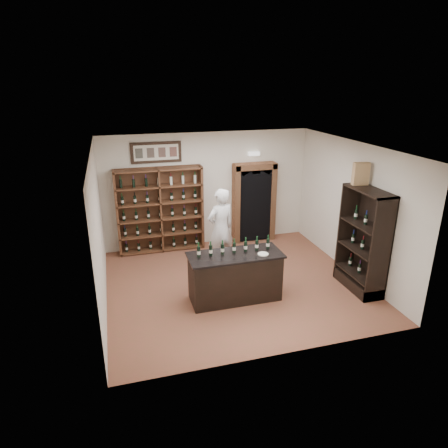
# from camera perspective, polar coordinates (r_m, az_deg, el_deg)

# --- Properties ---
(floor) EXTENTS (5.50, 5.50, 0.00)m
(floor) POSITION_cam_1_polar(r_m,az_deg,el_deg) (8.93, 1.62, -8.49)
(floor) COLOR brown
(floor) RESTS_ON ground
(ceiling) EXTENTS (5.50, 5.50, 0.00)m
(ceiling) POSITION_cam_1_polar(r_m,az_deg,el_deg) (7.94, 1.84, 10.87)
(ceiling) COLOR white
(ceiling) RESTS_ON wall_back
(wall_back) EXTENTS (5.50, 0.04, 3.00)m
(wall_back) POSITION_cam_1_polar(r_m,az_deg,el_deg) (10.62, -2.36, 4.96)
(wall_back) COLOR silver
(wall_back) RESTS_ON ground
(wall_left) EXTENTS (0.04, 5.00, 3.00)m
(wall_left) POSITION_cam_1_polar(r_m,az_deg,el_deg) (7.97, -17.48, -1.22)
(wall_left) COLOR silver
(wall_left) RESTS_ON ground
(wall_right) EXTENTS (0.04, 5.00, 3.00)m
(wall_right) POSITION_cam_1_polar(r_m,az_deg,el_deg) (9.48, 17.79, 2.11)
(wall_right) COLOR silver
(wall_right) RESTS_ON ground
(wine_shelf) EXTENTS (2.20, 0.38, 2.20)m
(wine_shelf) POSITION_cam_1_polar(r_m,az_deg,el_deg) (10.36, -9.11, 2.01)
(wine_shelf) COLOR #58311E
(wine_shelf) RESTS_ON ground
(framed_picture) EXTENTS (1.25, 0.04, 0.52)m
(framed_picture) POSITION_cam_1_polar(r_m,az_deg,el_deg) (10.14, -9.67, 10.05)
(framed_picture) COLOR black
(framed_picture) RESTS_ON wall_back
(arched_doorway) EXTENTS (1.17, 0.35, 2.17)m
(arched_doorway) POSITION_cam_1_polar(r_m,az_deg,el_deg) (10.91, 4.28, 3.36)
(arched_doorway) COLOR black
(arched_doorway) RESTS_ON ground
(emergency_light) EXTENTS (0.30, 0.10, 0.10)m
(emergency_light) POSITION_cam_1_polar(r_m,az_deg,el_deg) (10.70, 4.29, 9.98)
(emergency_light) COLOR white
(emergency_light) RESTS_ON wall_back
(tasting_counter) EXTENTS (1.88, 0.78, 1.00)m
(tasting_counter) POSITION_cam_1_polar(r_m,az_deg,el_deg) (8.14, 1.58, -7.57)
(tasting_counter) COLOR black
(tasting_counter) RESTS_ON ground
(counter_bottle_0) EXTENTS (0.07, 0.07, 0.30)m
(counter_bottle_0) POSITION_cam_1_polar(r_m,az_deg,el_deg) (7.77, -3.63, -3.98)
(counter_bottle_0) COLOR black
(counter_bottle_0) RESTS_ON tasting_counter
(counter_bottle_1) EXTENTS (0.07, 0.07, 0.30)m
(counter_bottle_1) POSITION_cam_1_polar(r_m,az_deg,el_deg) (7.82, -1.91, -3.79)
(counter_bottle_1) COLOR black
(counter_bottle_1) RESTS_ON tasting_counter
(counter_bottle_2) EXTENTS (0.07, 0.07, 0.30)m
(counter_bottle_2) POSITION_cam_1_polar(r_m,az_deg,el_deg) (7.88, -0.21, -3.60)
(counter_bottle_2) COLOR black
(counter_bottle_2) RESTS_ON tasting_counter
(counter_bottle_3) EXTENTS (0.07, 0.07, 0.30)m
(counter_bottle_3) POSITION_cam_1_polar(r_m,az_deg,el_deg) (7.94, 1.46, -3.40)
(counter_bottle_3) COLOR black
(counter_bottle_3) RESTS_ON tasting_counter
(counter_bottle_4) EXTENTS (0.07, 0.07, 0.30)m
(counter_bottle_4) POSITION_cam_1_polar(r_m,az_deg,el_deg) (8.01, 3.10, -3.21)
(counter_bottle_4) COLOR black
(counter_bottle_4) RESTS_ON tasting_counter
(counter_bottle_5) EXTENTS (0.07, 0.07, 0.30)m
(counter_bottle_5) POSITION_cam_1_polar(r_m,az_deg,el_deg) (8.09, 4.71, -3.02)
(counter_bottle_5) COLOR black
(counter_bottle_5) RESTS_ON tasting_counter
(counter_bottle_6) EXTENTS (0.07, 0.07, 0.30)m
(counter_bottle_6) POSITION_cam_1_polar(r_m,az_deg,el_deg) (8.17, 6.29, -2.83)
(counter_bottle_6) COLOR black
(counter_bottle_6) RESTS_ON tasting_counter
(side_cabinet) EXTENTS (0.48, 1.20, 2.20)m
(side_cabinet) POSITION_cam_1_polar(r_m,az_deg,el_deg) (8.93, 19.18, -4.31)
(side_cabinet) COLOR black
(side_cabinet) RESTS_ON ground
(shopkeeper) EXTENTS (0.81, 0.66, 1.93)m
(shopkeeper) POSITION_cam_1_polar(r_m,az_deg,el_deg) (9.33, -0.49, -0.65)
(shopkeeper) COLOR silver
(shopkeeper) RESTS_ON ground
(plate) EXTENTS (0.21, 0.21, 0.02)m
(plate) POSITION_cam_1_polar(r_m,az_deg,el_deg) (7.94, 5.61, -4.29)
(plate) COLOR beige
(plate) RESTS_ON tasting_counter
(wine_crate) EXTENTS (0.35, 0.18, 0.47)m
(wine_crate) POSITION_cam_1_polar(r_m,az_deg,el_deg) (8.70, 18.96, 6.81)
(wine_crate) COLOR tan
(wine_crate) RESTS_ON side_cabinet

